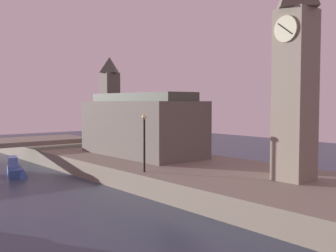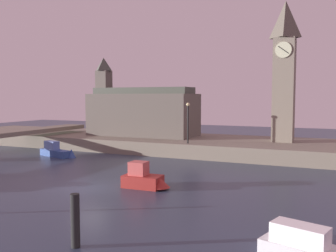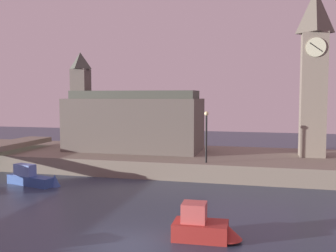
# 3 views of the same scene
# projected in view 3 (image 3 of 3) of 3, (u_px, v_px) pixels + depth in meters

# --- Properties ---
(ground_plane) EXTENTS (120.00, 120.00, 0.00)m
(ground_plane) POSITION_uv_depth(u_px,v_px,m) (128.00, 246.00, 18.43)
(ground_plane) COLOR #2D384C
(far_embankment) EXTENTS (70.00, 12.00, 1.50)m
(far_embankment) POSITION_uv_depth(u_px,v_px,m) (199.00, 161.00, 37.69)
(far_embankment) COLOR slate
(far_embankment) RESTS_ON ground
(clock_tower) EXTENTS (2.41, 2.45, 15.06)m
(clock_tower) POSITION_uv_depth(u_px,v_px,m) (314.00, 70.00, 35.27)
(clock_tower) COLOR slate
(clock_tower) RESTS_ON far_embankment
(parliament_hall) EXTENTS (13.48, 5.95, 10.03)m
(parliament_hall) POSITION_uv_depth(u_px,v_px,m) (131.00, 121.00, 39.73)
(parliament_hall) COLOR #5B544C
(parliament_hall) RESTS_ON far_embankment
(streetlamp) EXTENTS (0.36, 0.36, 4.26)m
(streetlamp) POSITION_uv_depth(u_px,v_px,m) (206.00, 131.00, 32.29)
(streetlamp) COLOR black
(streetlamp) RESTS_ON far_embankment
(boat_tour_blue) EXTENTS (4.91, 2.17, 1.77)m
(boat_tour_blue) POSITION_uv_depth(u_px,v_px,m) (34.00, 178.00, 30.80)
(boat_tour_blue) COLOR #2D4C93
(boat_tour_blue) RESTS_ON ground
(boat_dinghy_red) EXTENTS (3.44, 1.68, 1.80)m
(boat_dinghy_red) POSITION_uv_depth(u_px,v_px,m) (205.00, 227.00, 19.15)
(boat_dinghy_red) COLOR maroon
(boat_dinghy_red) RESTS_ON ground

